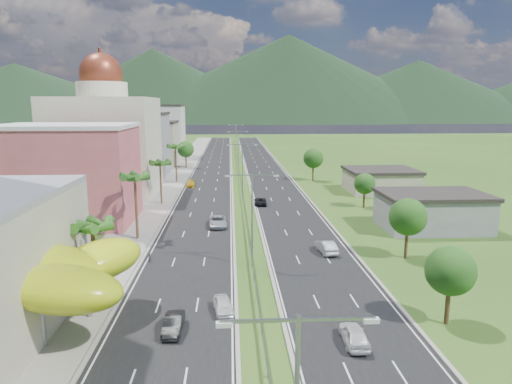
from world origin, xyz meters
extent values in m
plane|color=#2D5119|center=(0.00, 0.00, 0.00)|extent=(500.00, 500.00, 0.00)
cube|color=black|center=(-7.50, 90.00, 0.02)|extent=(11.00, 260.00, 0.04)
cube|color=black|center=(7.50, 90.00, 0.02)|extent=(11.00, 260.00, 0.04)
cube|color=gray|center=(-17.00, 90.00, 0.06)|extent=(7.00, 260.00, 0.12)
cube|color=gray|center=(0.00, 72.00, 0.62)|extent=(0.08, 216.00, 0.28)
cube|color=gray|center=(0.00, 174.00, 0.35)|extent=(0.10, 0.12, 0.70)
cube|color=gray|center=(-1.44, -25.00, 10.80)|extent=(2.88, 0.12, 0.12)
cube|color=gray|center=(1.44, -25.00, 10.80)|extent=(2.88, 0.12, 0.12)
cube|color=silver|center=(-2.72, -25.00, 10.70)|extent=(0.60, 0.25, 0.18)
cube|color=silver|center=(2.72, -25.00, 10.70)|extent=(0.60, 0.25, 0.18)
cylinder|color=gray|center=(0.00, 10.00, 5.50)|extent=(0.20, 0.20, 11.00)
cube|color=gray|center=(-1.44, 10.00, 10.80)|extent=(2.88, 0.12, 0.12)
cube|color=gray|center=(1.44, 10.00, 10.80)|extent=(2.88, 0.12, 0.12)
cube|color=silver|center=(-2.72, 10.00, 10.70)|extent=(0.60, 0.25, 0.18)
cube|color=silver|center=(2.72, 10.00, 10.70)|extent=(0.60, 0.25, 0.18)
cylinder|color=gray|center=(0.00, 50.00, 5.50)|extent=(0.20, 0.20, 11.00)
cube|color=gray|center=(-1.44, 50.00, 10.80)|extent=(2.88, 0.12, 0.12)
cube|color=gray|center=(1.44, 50.00, 10.80)|extent=(2.88, 0.12, 0.12)
cube|color=silver|center=(-2.72, 50.00, 10.70)|extent=(0.60, 0.25, 0.18)
cube|color=silver|center=(2.72, 50.00, 10.70)|extent=(0.60, 0.25, 0.18)
cylinder|color=gray|center=(0.00, 95.00, 5.50)|extent=(0.20, 0.20, 11.00)
cube|color=gray|center=(-1.44, 95.00, 10.80)|extent=(2.88, 0.12, 0.12)
cube|color=gray|center=(1.44, 95.00, 10.80)|extent=(2.88, 0.12, 0.12)
cube|color=silver|center=(-2.72, 95.00, 10.70)|extent=(0.60, 0.25, 0.18)
cube|color=silver|center=(2.72, 95.00, 10.70)|extent=(0.60, 0.25, 0.18)
cylinder|color=gray|center=(0.00, 140.00, 5.50)|extent=(0.20, 0.20, 11.00)
cube|color=gray|center=(-1.44, 140.00, 10.80)|extent=(2.88, 0.12, 0.12)
cube|color=gray|center=(1.44, 140.00, 10.80)|extent=(2.88, 0.12, 0.12)
cube|color=silver|center=(-2.72, 140.00, 10.70)|extent=(0.60, 0.25, 0.18)
cube|color=silver|center=(2.72, 140.00, 10.70)|extent=(0.60, 0.25, 0.18)
cylinder|color=gray|center=(-17.00, -7.00, 2.00)|extent=(0.50, 0.50, 4.00)
cylinder|color=gray|center=(-15.00, -2.00, 2.00)|extent=(0.50, 0.50, 4.00)
cube|color=#BD4D59|center=(-28.00, 32.00, 7.50)|extent=(20.00, 15.00, 15.00)
cube|color=beige|center=(-28.00, 55.00, 10.00)|extent=(20.00, 20.00, 20.00)
cylinder|color=beige|center=(-28.00, 55.00, 21.50)|extent=(10.00, 10.00, 3.00)
sphere|color=maroon|center=(-28.00, 55.00, 24.50)|extent=(8.40, 8.40, 8.40)
cube|color=gray|center=(-27.00, 80.00, 8.00)|extent=(16.00, 15.00, 16.00)
cube|color=#A19684|center=(-27.00, 102.00, 6.50)|extent=(16.00, 15.00, 13.00)
cube|color=silver|center=(-27.00, 125.00, 9.00)|extent=(16.00, 15.00, 18.00)
cube|color=gray|center=(28.00, 25.00, 2.50)|extent=(15.00, 10.00, 5.00)
cube|color=#A19684|center=(30.00, 55.00, 2.20)|extent=(14.00, 12.00, 4.40)
cylinder|color=#47301C|center=(-15.50, 2.00, 3.75)|extent=(0.36, 0.36, 7.50)
cylinder|color=#47301C|center=(-15.50, 22.00, 4.50)|extent=(0.36, 0.36, 9.00)
cylinder|color=#47301C|center=(-15.50, 45.00, 4.00)|extent=(0.36, 0.36, 8.00)
cylinder|color=#47301C|center=(-15.50, 70.00, 4.40)|extent=(0.36, 0.36, 8.80)
cylinder|color=#47301C|center=(-15.50, 95.00, 2.45)|extent=(0.40, 0.40, 4.90)
sphere|color=#28591C|center=(-15.50, 95.00, 5.60)|extent=(4.90, 4.90, 4.90)
cylinder|color=#47301C|center=(16.00, -5.00, 2.10)|extent=(0.40, 0.40, 4.20)
sphere|color=#28591C|center=(16.00, -5.00, 4.80)|extent=(4.20, 4.20, 4.20)
cylinder|color=#47301C|center=(19.00, 12.00, 2.27)|extent=(0.40, 0.40, 4.55)
sphere|color=#28591C|center=(19.00, 12.00, 5.20)|extent=(4.55, 4.55, 4.55)
cylinder|color=#47301C|center=(22.00, 40.00, 1.92)|extent=(0.40, 0.40, 3.85)
sphere|color=#28591C|center=(22.00, 40.00, 4.40)|extent=(3.85, 3.85, 3.85)
cylinder|color=#47301C|center=(18.00, 70.00, 2.45)|extent=(0.40, 0.40, 4.90)
sphere|color=#28591C|center=(18.00, 70.00, 5.60)|extent=(4.90, 4.90, 4.90)
imported|color=white|center=(-3.20, -1.79, 0.72)|extent=(2.15, 4.15, 1.35)
imported|color=black|center=(-7.27, -5.11, 0.73)|extent=(1.59, 4.22, 1.38)
imported|color=#ADAFB5|center=(-4.45, 28.01, 0.82)|extent=(2.88, 5.75, 1.56)
imported|color=gold|center=(-11.55, 63.50, 0.71)|extent=(2.08, 4.69, 1.34)
imported|color=white|center=(7.15, -7.88, 0.79)|extent=(1.87, 4.46, 1.51)
imported|color=#ACAEB4|center=(9.65, 14.47, 0.83)|extent=(2.23, 4.95, 1.58)
imported|color=black|center=(3.20, 43.28, 0.70)|extent=(2.51, 4.91, 1.33)
imported|color=black|center=(-12.30, 12.89, 0.68)|extent=(0.89, 2.06, 1.28)
camera|label=1|loc=(-2.44, -40.42, 18.57)|focal=32.00mm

